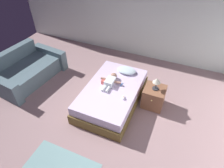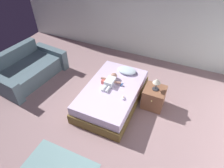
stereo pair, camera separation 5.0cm
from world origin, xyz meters
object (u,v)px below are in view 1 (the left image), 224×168
at_px(lamp, 157,82).
at_px(toy_block, 103,82).
at_px(bed, 112,95).
at_px(baby, 111,81).
at_px(toothbrush, 122,84).
at_px(nightstand, 154,97).
at_px(pillow, 126,70).
at_px(couch, 27,70).
at_px(baby_bottle, 124,98).

distance_m(lamp, toy_block, 1.20).
bearing_deg(bed, baby, 124.23).
height_order(baby, lamp, lamp).
bearing_deg(lamp, baby, -170.08).
bearing_deg(bed, toy_block, 167.97).
bearing_deg(bed, toothbrush, 47.37).
bearing_deg(toothbrush, lamp, 9.70).
bearing_deg(nightstand, pillow, 155.93).
height_order(bed, lamp, lamp).
distance_m(couch, baby_bottle, 2.86).
bearing_deg(baby, couch, -175.50).
xyz_separation_m(bed, pillow, (0.10, 0.67, 0.29)).
xyz_separation_m(toothbrush, couch, (-2.65, -0.24, -0.21)).
height_order(bed, toy_block, toy_block).
height_order(toothbrush, baby_bottle, baby_bottle).
bearing_deg(pillow, nightstand, -24.07).
relative_size(baby, lamp, 2.07).
relative_size(bed, nightstand, 3.87).
bearing_deg(toy_block, pillow, 61.38).
distance_m(pillow, nightstand, 0.94).
distance_m(bed, toy_block, 0.37).
xyz_separation_m(bed, baby_bottle, (0.37, -0.23, 0.27)).
bearing_deg(baby, nightstand, 9.91).
xyz_separation_m(lamp, toy_block, (-1.16, -0.26, -0.20)).
relative_size(toothbrush, lamp, 0.48).
bearing_deg(baby, baby_bottle, -38.35).
bearing_deg(toy_block, toothbrush, 17.43).
height_order(baby, baby_bottle, baby).
relative_size(couch, toy_block, 20.33).
bearing_deg(toothbrush, baby_bottle, -63.75).
bearing_deg(baby, toothbrush, 10.54).
relative_size(pillow, couch, 0.25).
relative_size(toothbrush, nightstand, 0.28).
distance_m(toothbrush, couch, 2.67).
distance_m(baby, lamp, 1.03).
height_order(baby, nightstand, baby).
bearing_deg(couch, baby_bottle, -3.45).
bearing_deg(lamp, couch, -173.88).
relative_size(pillow, nightstand, 0.93).
xyz_separation_m(nightstand, baby_bottle, (-0.55, -0.54, 0.25)).
height_order(bed, baby, baby).
height_order(baby, couch, couch).
distance_m(bed, pillow, 0.74).
bearing_deg(toothbrush, toy_block, -162.57).
bearing_deg(lamp, baby_bottle, -135.66).
distance_m(toy_block, baby_bottle, 0.67).
xyz_separation_m(nightstand, lamp, (0.00, 0.00, 0.46)).
bearing_deg(baby_bottle, toy_block, 155.24).
relative_size(bed, toy_block, 20.77).
height_order(baby, toy_block, baby).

